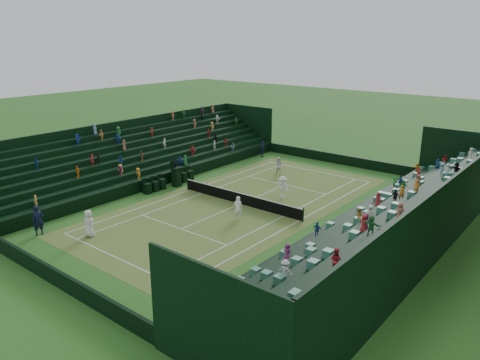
{
  "coord_description": "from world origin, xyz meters",
  "views": [
    {
      "loc": [
        21.81,
        -26.88,
        12.72
      ],
      "look_at": [
        0.0,
        0.0,
        2.0
      ],
      "focal_mm": 35.0,
      "sensor_mm": 36.0,
      "label": 1
    }
  ],
  "objects_px": {
    "player_near_west": "(89,223)",
    "player_near_east": "(238,208)",
    "umpire_chair": "(176,174)",
    "player_far_east": "(283,187)",
    "tennis_net": "(240,198)",
    "player_far_west": "(279,166)"
  },
  "relations": [
    {
      "from": "player_near_west",
      "to": "player_near_east",
      "type": "distance_m",
      "value": 10.24
    },
    {
      "from": "umpire_chair",
      "to": "player_near_west",
      "type": "distance_m",
      "value": 11.62
    },
    {
      "from": "umpire_chair",
      "to": "player_far_east",
      "type": "xyz_separation_m",
      "value": [
        9.03,
        3.23,
        -0.17
      ]
    },
    {
      "from": "tennis_net",
      "to": "player_far_west",
      "type": "relative_size",
      "value": 6.79
    },
    {
      "from": "player_near_west",
      "to": "player_far_east",
      "type": "xyz_separation_m",
      "value": [
        5.6,
        14.34,
        0.01
      ]
    },
    {
      "from": "player_far_west",
      "to": "player_far_east",
      "type": "distance_m",
      "value": 6.61
    },
    {
      "from": "umpire_chair",
      "to": "player_near_west",
      "type": "bearing_deg",
      "value": -72.84
    },
    {
      "from": "umpire_chair",
      "to": "tennis_net",
      "type": "bearing_deg",
      "value": -0.52
    },
    {
      "from": "player_near_west",
      "to": "player_far_west",
      "type": "height_order",
      "value": "player_near_west"
    },
    {
      "from": "tennis_net",
      "to": "player_near_east",
      "type": "height_order",
      "value": "player_near_east"
    },
    {
      "from": "player_near_east",
      "to": "player_far_west",
      "type": "xyz_separation_m",
      "value": [
        -4.09,
        11.12,
        -0.03
      ]
    },
    {
      "from": "player_far_east",
      "to": "player_near_east",
      "type": "bearing_deg",
      "value": -88.34
    },
    {
      "from": "player_far_west",
      "to": "player_near_west",
      "type": "bearing_deg",
      "value": -109.71
    },
    {
      "from": "player_near_west",
      "to": "tennis_net",
      "type": "bearing_deg",
      "value": -117.84
    },
    {
      "from": "tennis_net",
      "to": "player_near_east",
      "type": "bearing_deg",
      "value": -53.41
    },
    {
      "from": "umpire_chair",
      "to": "player_near_west",
      "type": "height_order",
      "value": "umpire_chair"
    },
    {
      "from": "tennis_net",
      "to": "player_near_east",
      "type": "xyz_separation_m",
      "value": [
        1.89,
        -2.54,
        0.36
      ]
    },
    {
      "from": "tennis_net",
      "to": "player_near_west",
      "type": "bearing_deg",
      "value": -109.13
    },
    {
      "from": "player_near_west",
      "to": "player_near_east",
      "type": "bearing_deg",
      "value": -132.65
    },
    {
      "from": "player_near_east",
      "to": "umpire_chair",
      "type": "bearing_deg",
      "value": -40.14
    },
    {
      "from": "player_near_east",
      "to": "player_far_east",
      "type": "bearing_deg",
      "value": -113.1
    },
    {
      "from": "player_far_east",
      "to": "tennis_net",
      "type": "bearing_deg",
      "value": -117.74
    }
  ]
}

